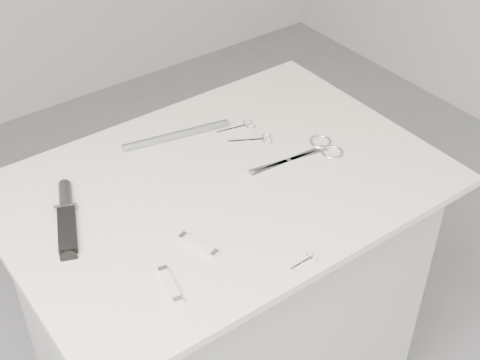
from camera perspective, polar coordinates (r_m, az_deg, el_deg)
plinth at (r=1.87m, az=-1.32°, el=-11.44°), size 0.90×0.60×0.90m
display_board at (r=1.55m, az=-1.56°, el=-0.40°), size 1.00×0.70×0.02m
large_shears at (r=1.64m, az=6.24°, el=2.42°), size 0.25×0.11×0.01m
embroidery_scissors_a at (r=1.72m, az=0.12°, el=4.61°), size 0.10×0.05×0.00m
embroidery_scissors_b at (r=1.67m, az=1.55°, el=3.49°), size 0.11×0.08×0.00m
tiny_scissors at (r=1.35m, az=5.68°, el=-6.82°), size 0.07×0.03×0.00m
sheathed_knife at (r=1.49m, az=-14.61°, el=-2.80°), size 0.12×0.22×0.03m
pocket_knife_a at (r=1.38m, az=-3.57°, el=-5.56°), size 0.05×0.10×0.01m
pocket_knife_b at (r=1.30m, az=-5.97°, el=-8.86°), size 0.04×0.10×0.01m
metal_rail at (r=1.68m, az=-5.48°, el=3.84°), size 0.28×0.08×0.02m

